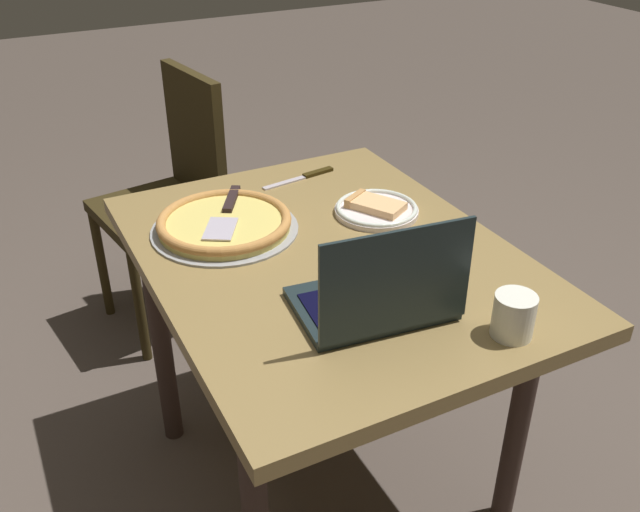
{
  "coord_description": "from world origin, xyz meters",
  "views": [
    {
      "loc": [
        1.27,
        -0.67,
        1.57
      ],
      "look_at": [
        0.06,
        -0.05,
        0.77
      ],
      "focal_mm": 39.29,
      "sensor_mm": 36.0,
      "label": 1
    }
  ],
  "objects": [
    {
      "name": "ground_plane",
      "position": [
        0.0,
        0.0,
        0.0
      ],
      "size": [
        12.0,
        12.0,
        0.0
      ],
      "primitive_type": "plane",
      "color": "#51453D"
    },
    {
      "name": "dining_table",
      "position": [
        0.0,
        0.0,
        0.64
      ],
      "size": [
        1.08,
        0.83,
        0.74
      ],
      "color": "olive",
      "rests_on": "ground_plane"
    },
    {
      "name": "laptop",
      "position": [
        0.28,
        -0.03,
        0.79
      ],
      "size": [
        0.26,
        0.34,
        0.24
      ],
      "color": "#1C292B",
      "rests_on": "dining_table"
    },
    {
      "name": "pizza_plate",
      "position": [
        -0.13,
        0.21,
        0.75
      ],
      "size": [
        0.22,
        0.22,
        0.04
      ],
      "color": "silver",
      "rests_on": "dining_table"
    },
    {
      "name": "pizza_tray",
      "position": [
        -0.22,
        -0.18,
        0.76
      ],
      "size": [
        0.37,
        0.37,
        0.04
      ],
      "color": "#999A9C",
      "rests_on": "dining_table"
    },
    {
      "name": "table_knife",
      "position": [
        -0.42,
        0.14,
        0.74
      ],
      "size": [
        0.05,
        0.24,
        0.01
      ],
      "color": "#BDB3BB",
      "rests_on": "dining_table"
    },
    {
      "name": "drink_cup",
      "position": [
        0.45,
        0.17,
        0.78
      ],
      "size": [
        0.08,
        0.08,
        0.09
      ],
      "color": "white",
      "rests_on": "dining_table"
    },
    {
      "name": "chair_near",
      "position": [
        -0.96,
        -0.11,
        0.53
      ],
      "size": [
        0.44,
        0.44,
        0.93
      ],
      "color": "#322812",
      "rests_on": "ground_plane"
    }
  ]
}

